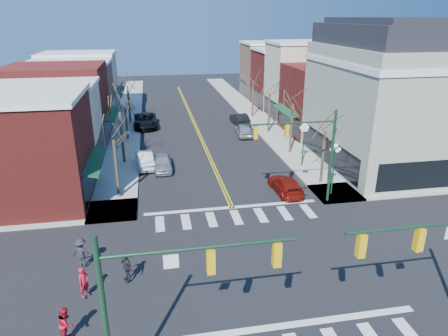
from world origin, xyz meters
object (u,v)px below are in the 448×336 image
lamppost_corner (334,160)px  pedestrian_red_a (84,282)px  car_right_far (240,119)px  car_left_mid (145,160)px  pedestrian_dark_a (126,267)px  victorian_corner (395,95)px  lamppost_midblock (304,137)px  car_right_near (286,185)px  pedestrian_dark_b (82,252)px  pedestrian_red_b (66,323)px  car_left_far (145,121)px  car_right_mid (243,130)px  car_left_near (162,162)px

lamppost_corner → pedestrian_red_a: bearing=-151.7°
car_right_far → car_left_mid: bearing=43.7°
pedestrian_red_a → pedestrian_dark_a: 2.26m
victorian_corner → car_left_mid: victorian_corner is taller
lamppost_corner → pedestrian_red_a: (-17.54, -9.44, -1.99)m
lamppost_midblock → car_right_near: (-3.40, -5.29, -2.30)m
pedestrian_red_a → car_left_mid: bearing=28.5°
car_right_near → pedestrian_dark_b: bearing=25.9°
victorian_corner → pedestrian_dark_b: bearing=-154.3°
lamppost_midblock → pedestrian_red_b: (-17.88, -18.79, -1.98)m
car_left_mid → pedestrian_red_a: bearing=-106.0°
car_left_far → pedestrian_red_a: pedestrian_red_a is taller
car_right_mid → pedestrian_red_b: 33.36m
lamppost_midblock → car_right_far: bearing=98.3°
car_left_far → car_right_mid: (11.49, -6.17, -0.11)m
car_left_mid → pedestrian_red_b: 21.63m
car_right_near → car_right_far: bearing=-95.0°
car_left_near → car_right_far: car_right_far is taller
lamppost_corner → car_left_far: lamppost_corner is taller
victorian_corner → car_right_mid: 17.34m
car_right_mid → pedestrian_red_a: bearing=65.3°
car_right_far → pedestrian_red_a: 35.79m
lamppost_corner → pedestrian_red_b: 21.78m
lamppost_midblock → car_left_far: bearing=130.2°
car_right_far → pedestrian_red_b: (-15.49, -35.27, 0.24)m
pedestrian_red_b → pedestrian_dark_a: (2.38, 3.82, -0.01)m
lamppost_midblock → car_right_mid: (-3.11, 11.13, -2.22)m
car_left_mid → car_right_far: (12.21, 13.89, 0.05)m
car_right_mid → pedestrian_dark_b: (-14.93, -24.30, 0.26)m
car_right_near → pedestrian_dark_b: 16.62m
pedestrian_red_a → lamppost_midblock: bearing=-10.2°
lamppost_midblock → pedestrian_red_a: size_ratio=2.62×
lamppost_midblock → car_left_far: lamppost_midblock is taller
lamppost_midblock → car_right_near: size_ratio=0.95×
car_left_near → pedestrian_red_a: pedestrian_red_a is taller
car_right_near → pedestrian_dark_a: bearing=36.3°
victorian_corner → car_left_far: (-22.90, 17.80, -5.80)m
car_left_far → pedestrian_red_a: size_ratio=3.72×
lamppost_corner → car_right_near: 4.28m
car_right_far → pedestrian_dark_b: bearing=57.2°
car_left_far → car_right_far: bearing=-4.4°
car_left_near → car_right_near: bearing=-35.8°
lamppost_corner → car_right_mid: (-3.11, 17.63, -2.22)m
car_left_near → pedestrian_dark_b: bearing=-108.9°
car_left_near → pedestrian_dark_b: 15.63m
car_left_far → car_right_near: bearing=-64.1°
pedestrian_red_a → pedestrian_red_b: 2.87m
car_right_mid → car_right_near: bearing=92.3°
victorian_corner → pedestrian_dark_b: (-26.34, -12.66, -5.65)m
car_right_far → pedestrian_dark_b: pedestrian_dark_b is taller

